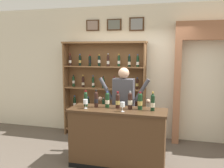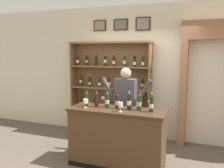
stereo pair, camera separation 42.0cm
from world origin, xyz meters
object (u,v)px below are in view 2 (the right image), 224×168
Objects in this scene: tasting_bottle_riserva at (129,101)px; tasting_bottle_chianti at (117,101)px; wine_shelf at (110,88)px; tasting_bottle_brunello at (151,103)px; tasting_bottle_prosecco at (87,98)px; wine_glass_spare at (121,105)px; tasting_bottle_vin_santo at (107,100)px; tasting_bottle_rosso at (139,102)px; wine_glass_center at (85,102)px; shopkeeper at (126,101)px; tasting_counter at (116,138)px; tasting_bottle_grappa at (96,99)px.

tasting_bottle_chianti is at bearing 176.28° from tasting_bottle_riserva.
wine_shelf is 6.86× the size of tasting_bottle_brunello.
wine_glass_spare is at bearing -16.22° from tasting_bottle_prosecco.
tasting_bottle_vin_santo is at bearing 177.12° from tasting_bottle_brunello.
tasting_bottle_riserva reaches higher than tasting_bottle_rosso.
wine_glass_spare is (0.72, -0.21, -0.02)m from tasting_bottle_prosecco.
tasting_bottle_vin_santo is 0.92× the size of tasting_bottle_riserva.
tasting_bottle_riserva is 1.97× the size of wine_glass_center.
shopkeeper is at bearing 39.89° from tasting_bottle_prosecco.
tasting_bottle_vin_santo is 1.81× the size of wine_glass_spare.
tasting_bottle_vin_santo is at bearing 176.06° from tasting_bottle_riserva.
shopkeeper is 0.77m from tasting_bottle_prosecco.
tasting_counter is 5.30× the size of tasting_bottle_grappa.
tasting_bottle_rosso is at bearing 1.09° from tasting_bottle_chianti.
tasting_counter is at bearing -166.33° from tasting_bottle_riserva.
tasting_bottle_chianti is (0.19, -0.01, 0.00)m from tasting_bottle_vin_santo.
tasting_bottle_rosso is 0.93m from wine_glass_center.
tasting_bottle_riserva is at bearing -57.12° from wine_shelf.
tasting_bottle_grappa is 0.55m from wine_glass_spare.
shopkeeper reaches higher than wine_glass_center.
wine_shelf is 7.02× the size of tasting_bottle_grappa.
tasting_counter is at bearing -21.14° from tasting_bottle_vin_santo.
shopkeeper reaches higher than tasting_bottle_grappa.
tasting_bottle_brunello is (0.21, -0.03, -0.00)m from tasting_bottle_rosso.
tasting_bottle_riserva is at bearing -3.94° from tasting_bottle_vin_santo.
wine_shelf is 1.32m from tasting_bottle_prosecco.
tasting_bottle_vin_santo is at bearing 158.86° from tasting_counter.
tasting_counter is 0.68m from tasting_bottle_vin_santo.
tasting_counter is 0.65m from wine_glass_spare.
tasting_bottle_riserva is (0.60, 0.01, 0.00)m from tasting_bottle_grappa.
tasting_bottle_rosso reaches higher than wine_glass_center.
wine_glass_center is at bearing -138.53° from tasting_bottle_grappa.
tasting_bottle_prosecco is (-0.60, 0.07, 0.64)m from tasting_counter.
tasting_counter is at bearing 130.19° from wine_glass_spare.
tasting_bottle_brunello reaches higher than wine_glass_center.
tasting_bottle_chianti is at bearing -89.41° from shopkeeper.
wine_shelf reaches higher than wine_glass_center.
tasting_bottle_chianti is at bearing -64.04° from wine_shelf.
tasting_bottle_vin_santo is at bearing 145.70° from wine_glass_spare.
tasting_bottle_rosso is at bearing -51.05° from shopkeeper.
wine_shelf is 1.66m from tasting_counter.
tasting_bottle_rosso is (0.39, 0.01, 0.01)m from tasting_bottle_chianti.
wine_glass_center is (-0.66, 0.05, -0.00)m from wine_glass_spare.
tasting_bottle_riserva is 1.96× the size of wine_glass_spare.
wine_glass_center is (-0.53, -0.65, 0.08)m from shopkeeper.
tasting_bottle_prosecco is 0.96× the size of tasting_bottle_rosso.
tasting_bottle_chianti is at bearing -0.31° from tasting_bottle_prosecco.
wine_glass_spare is at bearing -4.15° from wine_glass_center.
tasting_bottle_prosecco is 0.93× the size of tasting_bottle_riserva.
tasting_bottle_vin_santo is at bearing 179.34° from tasting_bottle_rosso.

